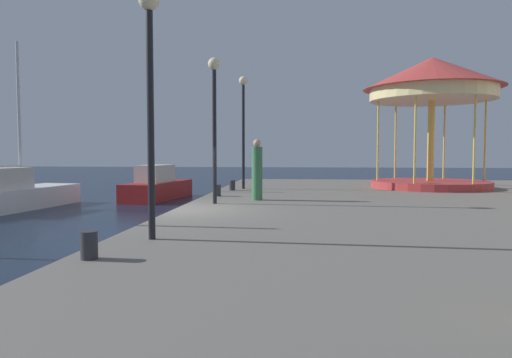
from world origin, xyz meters
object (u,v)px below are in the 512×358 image
(lamp_post_near_edge, at_px, (150,70))
(person_by_the_water, at_px, (257,171))
(sailboat_white, at_px, (9,194))
(lamp_post_far_end, at_px, (243,113))
(bollard_south, at_px, (89,245))
(bollard_center, at_px, (232,185))
(carousel, at_px, (432,91))
(lamp_post_mid_promenade, at_px, (214,104))
(motorboat_red, at_px, (157,187))
(bollard_north, at_px, (217,190))

(lamp_post_near_edge, height_order, person_by_the_water, lamp_post_near_edge)
(sailboat_white, xyz_separation_m, lamp_post_far_end, (9.19, 1.77, 3.28))
(bollard_south, distance_m, person_by_the_water, 8.56)
(lamp_post_far_end, xyz_separation_m, bollard_south, (-0.56, -12.88, -2.94))
(bollard_center, bearing_deg, carousel, 14.53)
(lamp_post_near_edge, relative_size, lamp_post_mid_promenade, 1.00)
(lamp_post_far_end, xyz_separation_m, bollard_center, (-0.34, -0.83, -2.94))
(lamp_post_far_end, bearing_deg, lamp_post_near_edge, -90.83)
(motorboat_red, relative_size, carousel, 0.89)
(lamp_post_mid_promenade, bearing_deg, carousel, 41.01)
(motorboat_red, height_order, bollard_center, motorboat_red)
(bollard_north, bearing_deg, lamp_post_mid_promenade, -81.41)
(sailboat_white, distance_m, carousel, 17.85)
(motorboat_red, height_order, bollard_south, motorboat_red)
(sailboat_white, height_order, lamp_post_near_edge, sailboat_white)
(person_by_the_water, bearing_deg, bollard_center, 110.30)
(person_by_the_water, bearing_deg, lamp_post_far_end, 102.69)
(bollard_south, bearing_deg, motorboat_red, 104.43)
(sailboat_white, height_order, carousel, sailboat_white)
(carousel, bearing_deg, person_by_the_water, -139.80)
(lamp_post_near_edge, distance_m, bollard_center, 10.83)
(motorboat_red, bearing_deg, lamp_post_far_end, -33.25)
(carousel, relative_size, bollard_center, 14.27)
(carousel, relative_size, bollard_north, 14.27)
(lamp_post_mid_promenade, relative_size, bollard_center, 10.66)
(carousel, height_order, lamp_post_near_edge, carousel)
(sailboat_white, height_order, bollard_north, sailboat_white)
(lamp_post_mid_promenade, bearing_deg, bollard_center, 92.54)
(lamp_post_mid_promenade, xyz_separation_m, bollard_center, (-0.21, 4.83, -2.72))
(bollard_center, bearing_deg, sailboat_white, -173.92)
(sailboat_white, bearing_deg, lamp_post_near_edge, -46.59)
(person_by_the_water, bearing_deg, bollard_north, 142.36)
(bollard_center, height_order, person_by_the_water, person_by_the_water)
(bollard_north, bearing_deg, lamp_post_near_edge, -87.73)
(bollard_center, bearing_deg, lamp_post_far_end, 67.43)
(lamp_post_near_edge, xyz_separation_m, bollard_north, (-0.32, 7.97, -2.73))
(lamp_post_mid_promenade, height_order, lamp_post_far_end, lamp_post_far_end)
(carousel, relative_size, lamp_post_near_edge, 1.34)
(bollard_center, bearing_deg, bollard_north, -93.08)
(carousel, distance_m, lamp_post_far_end, 8.04)
(bollard_south, bearing_deg, sailboat_white, 127.84)
(lamp_post_near_edge, height_order, bollard_north, lamp_post_near_edge)
(sailboat_white, xyz_separation_m, bollard_center, (8.85, 0.94, 0.35))
(lamp_post_near_edge, height_order, bollard_center, lamp_post_near_edge)
(carousel, distance_m, lamp_post_near_edge, 15.00)
(lamp_post_far_end, bearing_deg, bollard_north, -98.16)
(carousel, relative_size, lamp_post_far_end, 1.23)
(carousel, bearing_deg, bollard_south, -120.73)
(sailboat_white, xyz_separation_m, lamp_post_mid_promenade, (9.06, -3.88, 3.07))
(bollard_center, relative_size, person_by_the_water, 0.21)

